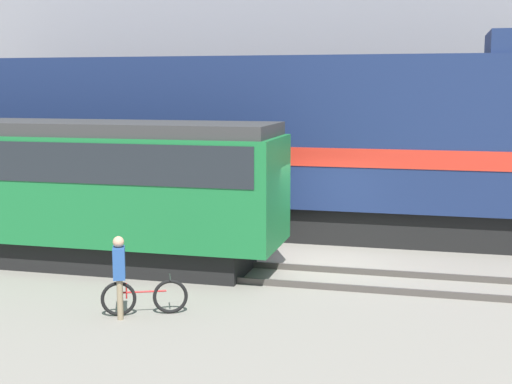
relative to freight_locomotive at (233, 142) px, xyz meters
name	(u,v)px	position (x,y,z in m)	size (l,w,h in m)	color
ground_plane	(315,264)	(3.07, -3.40, -2.69)	(120.00, 120.00, 0.00)	gray
track_near	(304,276)	(3.07, -4.81, -2.62)	(60.00, 1.51, 0.14)	#47423D
track_far	(335,234)	(3.07, 0.00, -2.62)	(60.00, 1.51, 0.14)	#47423D
building_backdrop	(366,50)	(3.07, 7.78, 3.02)	(41.92, 6.00, 11.41)	gray
freight_locomotive	(233,142)	(0.00, 0.00, 0.00)	(20.42, 3.04, 5.74)	black
streetcar	(23,181)	(-4.00, -4.81, -0.69)	(12.96, 2.54, 3.50)	black
bicycle	(145,297)	(0.57, -8.06, -2.35)	(1.54, 0.76, 0.73)	black
person	(119,269)	(0.21, -8.37, -1.74)	(0.34, 0.42, 1.58)	#8C7A5B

